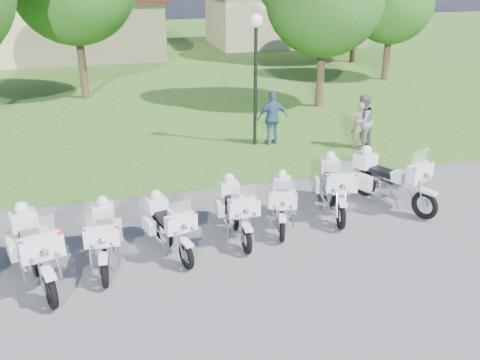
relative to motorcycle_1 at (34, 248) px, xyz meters
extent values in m
plane|color=#5A5A5F|center=(5.09, 0.67, -0.73)|extent=(100.00, 100.00, 0.00)
cube|color=#2E5C1D|center=(5.09, 27.67, -0.73)|extent=(100.00, 48.00, 0.01)
torus|color=black|center=(0.31, -1.04, -0.37)|extent=(0.35, 0.74, 0.73)
torus|color=black|center=(-0.22, 0.75, -0.37)|extent=(0.35, 0.74, 0.73)
cube|color=white|center=(0.32, -1.06, 0.01)|extent=(0.33, 0.52, 0.08)
cube|color=white|center=(0.24, -0.80, 0.42)|extent=(0.83, 0.48, 0.44)
cube|color=silver|center=(0.22, -0.73, 0.80)|extent=(0.63, 0.30, 0.41)
sphere|color=red|center=(0.59, -0.76, 0.63)|extent=(0.10, 0.10, 0.10)
sphere|color=#1426E5|center=(-0.08, -0.96, 0.63)|extent=(0.10, 0.10, 0.10)
cube|color=silver|center=(0.04, -0.13, -0.24)|extent=(0.53, 0.69, 0.37)
cube|color=white|center=(0.11, -0.38, 0.15)|extent=(0.50, 0.65, 0.24)
cube|color=black|center=(-0.06, 0.19, 0.12)|extent=(0.55, 0.76, 0.13)
cube|color=white|center=(0.14, 0.68, -0.18)|extent=(0.35, 0.60, 0.39)
cube|color=white|center=(-0.49, 0.49, -0.18)|extent=(0.35, 0.60, 0.39)
cube|color=white|center=(-0.23, 0.78, 0.28)|extent=(0.63, 0.57, 0.35)
sphere|color=white|center=(-0.23, 0.78, 0.56)|extent=(0.28, 0.28, 0.28)
torus|color=black|center=(1.30, -0.59, -0.41)|extent=(0.15, 0.65, 0.64)
torus|color=black|center=(1.38, 1.04, -0.41)|extent=(0.15, 0.65, 0.64)
cube|color=white|center=(1.30, -0.61, -0.08)|extent=(0.19, 0.43, 0.07)
cube|color=white|center=(1.31, -0.37, 0.27)|extent=(0.70, 0.26, 0.38)
cube|color=silver|center=(1.32, -0.31, 0.61)|extent=(0.54, 0.14, 0.36)
sphere|color=red|center=(1.62, -0.44, 0.46)|extent=(0.09, 0.09, 0.09)
sphere|color=#1426E5|center=(1.00, -0.41, 0.46)|extent=(0.09, 0.09, 0.09)
cube|color=silver|center=(1.34, 0.24, -0.30)|extent=(0.35, 0.55, 0.33)
cube|color=white|center=(1.33, 0.02, 0.04)|extent=(0.33, 0.51, 0.21)
cube|color=black|center=(1.35, 0.53, 0.02)|extent=(0.35, 0.61, 0.11)
cube|color=white|center=(1.66, 0.88, -0.25)|extent=(0.20, 0.50, 0.34)
cube|color=white|center=(1.08, 0.91, -0.25)|extent=(0.20, 0.50, 0.34)
cube|color=white|center=(1.38, 1.07, 0.15)|extent=(0.48, 0.40, 0.31)
sphere|color=white|center=(1.38, 1.07, 0.40)|extent=(0.25, 0.25, 0.25)
torus|color=black|center=(2.97, -0.34, -0.43)|extent=(0.27, 0.63, 0.62)
torus|color=black|center=(2.58, 1.17, -0.43)|extent=(0.27, 0.63, 0.62)
cube|color=white|center=(2.98, -0.36, -0.10)|extent=(0.26, 0.43, 0.06)
cube|color=white|center=(2.92, -0.13, 0.24)|extent=(0.70, 0.38, 0.37)
cube|color=silver|center=(2.91, -0.08, 0.56)|extent=(0.53, 0.24, 0.35)
sphere|color=red|center=(3.22, -0.11, 0.41)|extent=(0.08, 0.08, 0.08)
sphere|color=#1426E5|center=(2.65, -0.26, 0.41)|extent=(0.08, 0.08, 0.08)
cube|color=silver|center=(2.77, 0.44, -0.32)|extent=(0.43, 0.58, 0.31)
cube|color=white|center=(2.83, 0.22, 0.01)|extent=(0.41, 0.54, 0.20)
cube|color=black|center=(2.70, 0.70, -0.01)|extent=(0.45, 0.63, 0.11)
cube|color=white|center=(2.88, 1.11, -0.27)|extent=(0.28, 0.50, 0.33)
cube|color=white|center=(2.34, 0.97, -0.27)|extent=(0.28, 0.50, 0.33)
cube|color=white|center=(2.57, 1.20, 0.12)|extent=(0.52, 0.47, 0.29)
sphere|color=white|center=(2.57, 1.20, 0.36)|extent=(0.24, 0.24, 0.24)
torus|color=black|center=(4.36, -0.05, -0.41)|extent=(0.13, 0.65, 0.64)
torus|color=black|center=(4.39, 1.58, -0.41)|extent=(0.13, 0.65, 0.64)
cube|color=white|center=(4.36, -0.07, -0.08)|extent=(0.18, 0.43, 0.07)
cube|color=white|center=(4.37, 0.17, 0.28)|extent=(0.70, 0.24, 0.38)
cube|color=silver|center=(4.37, 0.23, 0.62)|extent=(0.54, 0.12, 0.36)
sphere|color=red|center=(4.67, 0.11, 0.46)|extent=(0.09, 0.09, 0.09)
sphere|color=#1426E5|center=(4.06, 0.12, 0.46)|extent=(0.09, 0.09, 0.09)
cube|color=silver|center=(4.38, 0.79, -0.30)|extent=(0.33, 0.54, 0.33)
cube|color=white|center=(4.37, 0.56, 0.04)|extent=(0.31, 0.50, 0.21)
cube|color=black|center=(4.38, 1.07, 0.02)|extent=(0.34, 0.60, 0.12)
cube|color=white|center=(4.67, 1.44, -0.25)|extent=(0.18, 0.50, 0.35)
cube|color=white|center=(4.10, 1.44, -0.25)|extent=(0.18, 0.50, 0.35)
cube|color=white|center=(4.39, 1.61, 0.15)|extent=(0.47, 0.39, 0.31)
sphere|color=white|center=(4.39, 1.61, 0.40)|extent=(0.25, 0.25, 0.25)
torus|color=black|center=(5.30, 0.25, -0.43)|extent=(0.30, 0.61, 0.60)
torus|color=black|center=(5.78, 1.69, -0.43)|extent=(0.30, 0.61, 0.60)
cube|color=white|center=(5.29, 0.23, -0.12)|extent=(0.28, 0.43, 0.06)
cube|color=white|center=(5.37, 0.44, 0.21)|extent=(0.68, 0.41, 0.36)
cube|color=silver|center=(5.38, 0.49, 0.53)|extent=(0.51, 0.26, 0.34)
sphere|color=red|center=(5.62, 0.30, 0.38)|extent=(0.08, 0.08, 0.08)
sphere|color=#1426E5|center=(5.08, 0.48, 0.38)|extent=(0.08, 0.08, 0.08)
cube|color=silver|center=(5.55, 0.99, -0.33)|extent=(0.45, 0.57, 0.30)
cube|color=white|center=(5.48, 0.78, -0.01)|extent=(0.42, 0.53, 0.20)
cube|color=black|center=(5.63, 1.24, -0.03)|extent=(0.47, 0.62, 0.11)
cube|color=white|center=(6.00, 1.48, -0.28)|extent=(0.30, 0.49, 0.32)
cube|color=white|center=(5.49, 1.65, -0.28)|extent=(0.30, 0.49, 0.32)
cube|color=white|center=(5.79, 1.72, 0.10)|extent=(0.52, 0.48, 0.29)
sphere|color=white|center=(5.79, 1.72, 0.33)|extent=(0.23, 0.23, 0.23)
torus|color=black|center=(6.88, 0.48, -0.39)|extent=(0.30, 0.71, 0.70)
torus|color=black|center=(7.31, 2.19, -0.39)|extent=(0.30, 0.71, 0.70)
cube|color=white|center=(6.87, 0.46, -0.02)|extent=(0.29, 0.49, 0.07)
cube|color=white|center=(6.93, 0.71, 0.36)|extent=(0.79, 0.42, 0.42)
cube|color=silver|center=(6.95, 0.77, 0.72)|extent=(0.59, 0.26, 0.39)
sphere|color=red|center=(7.24, 0.57, 0.56)|extent=(0.09, 0.09, 0.09)
sphere|color=#1426E5|center=(6.60, 0.73, 0.56)|extent=(0.09, 0.09, 0.09)
cube|color=silver|center=(7.10, 1.36, -0.26)|extent=(0.48, 0.65, 0.35)
cube|color=white|center=(7.04, 1.11, 0.10)|extent=(0.45, 0.60, 0.23)
cube|color=black|center=(7.17, 1.66, 0.08)|extent=(0.50, 0.71, 0.12)
cube|color=white|center=(7.57, 1.96, -0.21)|extent=(0.31, 0.57, 0.37)
cube|color=white|center=(6.97, 2.12, -0.21)|extent=(0.31, 0.57, 0.37)
cube|color=white|center=(7.31, 2.22, 0.22)|extent=(0.58, 0.52, 0.33)
sphere|color=white|center=(7.31, 2.22, 0.49)|extent=(0.27, 0.27, 0.27)
torus|color=black|center=(9.12, 0.44, -0.37)|extent=(0.43, 0.73, 0.74)
torus|color=black|center=(8.35, 2.15, -0.37)|extent=(0.43, 0.73, 0.74)
cube|color=white|center=(9.13, 0.42, 0.02)|extent=(0.38, 0.52, 0.08)
cube|color=white|center=(9.02, 0.67, 0.43)|extent=(0.83, 0.57, 0.44)
cube|color=silver|center=(8.99, 0.73, 0.81)|extent=(0.62, 0.38, 0.41)
sphere|color=red|center=(9.37, 0.75, 0.64)|extent=(0.10, 0.10, 0.10)
sphere|color=#1426E5|center=(8.73, 0.46, 0.64)|extent=(0.10, 0.10, 0.10)
cube|color=silver|center=(8.73, 1.31, -0.23)|extent=(0.60, 0.72, 0.37)
cube|color=white|center=(8.84, 1.07, 0.15)|extent=(0.56, 0.67, 0.24)
cube|color=black|center=(8.59, 1.61, 0.13)|extent=(0.62, 0.78, 0.13)
cube|color=white|center=(8.72, 2.13, -0.18)|extent=(0.42, 0.60, 0.40)
cube|color=white|center=(8.12, 1.86, -0.18)|extent=(0.42, 0.60, 0.40)
cube|color=white|center=(8.34, 2.18, 0.28)|extent=(0.66, 0.62, 0.35)
sphere|color=white|center=(8.34, 2.18, 0.57)|extent=(0.29, 0.29, 0.29)
cylinder|color=black|center=(6.72, 7.19, 1.31)|extent=(0.12, 0.12, 4.07)
sphere|color=white|center=(6.72, 7.19, 3.50)|extent=(0.44, 0.44, 0.44)
cylinder|color=#38281C|center=(0.97, 15.97, 1.18)|extent=(0.36, 0.36, 3.83)
cylinder|color=#38281C|center=(11.02, 11.60, 0.98)|extent=(0.36, 0.36, 3.42)
cylinder|color=#38281C|center=(16.83, 16.14, 0.76)|extent=(0.36, 0.36, 2.97)
sphere|color=#185619|center=(16.83, 16.14, 3.32)|extent=(4.32, 4.32, 4.32)
cylinder|color=#38281C|center=(17.58, 21.62, 1.62)|extent=(0.36, 0.36, 4.69)
cube|color=tan|center=(-0.91, 28.67, 1.07)|extent=(14.00, 8.00, 3.60)
cube|color=tan|center=(16.09, 30.67, 1.07)|extent=(11.00, 7.00, 3.60)
imported|color=tan|center=(10.07, 5.90, 0.09)|extent=(0.67, 0.52, 1.64)
imported|color=slate|center=(10.14, 5.86, 0.21)|extent=(1.15, 1.07, 1.88)
imported|color=#305974|center=(7.32, 7.08, 0.22)|extent=(1.14, 0.53, 1.90)
camera|label=1|loc=(1.51, -10.03, 5.27)|focal=40.00mm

